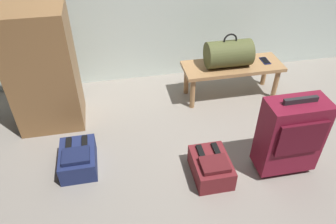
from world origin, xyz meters
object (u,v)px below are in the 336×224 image
object	(u,v)px
duffel_bag_olive	(229,53)
backpack_maroon	(211,167)
backpack_navy	(78,159)
bench	(232,70)
cell_phone	(265,61)
side_cabinet	(42,71)
suitcase_upright_burgundy	(290,135)

from	to	relation	value
duffel_bag_olive	backpack_maroon	bearing A→B (deg)	-114.08
backpack_navy	bench	bearing A→B (deg)	25.69
duffel_bag_olive	cell_phone	distance (m)	0.43
bench	cell_phone	xyz separation A→B (m)	(0.35, 0.01, 0.06)
backpack_maroon	side_cabinet	world-z (taller)	side_cabinet
suitcase_upright_burgundy	side_cabinet	xyz separation A→B (m)	(-1.84, 0.99, 0.19)
backpack_navy	side_cabinet	size ratio (longest dim) A/B	0.35
suitcase_upright_burgundy	side_cabinet	bearing A→B (deg)	151.81
bench	backpack_maroon	size ratio (longest dim) A/B	2.63
duffel_bag_olive	backpack_navy	size ratio (longest dim) A/B	1.16
bench	duffel_bag_olive	distance (m)	0.20
cell_phone	backpack_maroon	distance (m)	1.38
cell_phone	suitcase_upright_burgundy	distance (m)	1.11
duffel_bag_olive	side_cabinet	world-z (taller)	side_cabinet
duffel_bag_olive	backpack_navy	bearing A→B (deg)	-153.39
cell_phone	side_cabinet	xyz separation A→B (m)	(-2.13, -0.09, 0.18)
bench	side_cabinet	bearing A→B (deg)	-177.46
suitcase_upright_burgundy	bench	bearing A→B (deg)	93.39
suitcase_upright_burgundy	duffel_bag_olive	bearing A→B (deg)	96.65
backpack_maroon	backpack_navy	bearing A→B (deg)	164.08
bench	suitcase_upright_burgundy	xyz separation A→B (m)	(0.06, -1.07, 0.05)
backpack_maroon	side_cabinet	size ratio (longest dim) A/B	0.35
suitcase_upright_burgundy	backpack_navy	xyz separation A→B (m)	(-1.60, 0.33, -0.26)
cell_phone	side_cabinet	bearing A→B (deg)	-177.67
cell_phone	side_cabinet	size ratio (longest dim) A/B	0.13
cell_phone	backpack_maroon	xyz separation A→B (m)	(-0.87, -1.04, -0.28)
bench	backpack_navy	size ratio (longest dim) A/B	2.63
bench	suitcase_upright_burgundy	size ratio (longest dim) A/B	1.44
backpack_navy	backpack_maroon	world-z (taller)	same
duffel_bag_olive	backpack_maroon	xyz separation A→B (m)	(-0.46, -1.03, -0.40)
cell_phone	duffel_bag_olive	bearing A→B (deg)	-178.95
bench	duffel_bag_olive	xyz separation A→B (m)	(-0.06, 0.00, 0.19)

